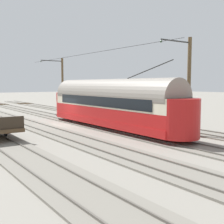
{
  "coord_description": "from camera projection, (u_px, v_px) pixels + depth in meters",
  "views": [
    {
      "loc": [
        11.87,
        25.12,
        3.89
      ],
      "look_at": [
        -1.91,
        5.75,
        1.58
      ],
      "focal_mm": 46.48,
      "sensor_mm": 36.0,
      "label": 1
    }
  ],
  "objects": [
    {
      "name": "track_third_siding",
      "position": [
        36.0,
        126.0,
        26.5
      ],
      "size": [
        2.8,
        80.0,
        0.18
      ],
      "color": "slate",
      "rests_on": "ground"
    },
    {
      "name": "ground_plane",
      "position": [
        61.0,
        125.0,
        27.6
      ],
      "size": [
        220.0,
        220.0,
        0.0
      ],
      "primitive_type": "plane",
      "color": "gray"
    },
    {
      "name": "catenary_pole_mid_near",
      "position": [
        188.0,
        85.0,
        21.4
      ],
      "size": [
        3.16,
        0.28,
        7.29
      ],
      "color": "brown",
      "rests_on": "ground"
    },
    {
      "name": "track_adjacent_siding",
      "position": [
        81.0,
        122.0,
        29.19
      ],
      "size": [
        2.8,
        80.0,
        0.18
      ],
      "color": "slate",
      "rests_on": "ground"
    },
    {
      "name": "track_streetcar_siding",
      "position": [
        118.0,
        119.0,
        31.87
      ],
      "size": [
        2.8,
        80.0,
        0.18
      ],
      "color": "slate",
      "rests_on": "ground"
    },
    {
      "name": "catenary_pole_foreground",
      "position": [
        62.0,
        84.0,
        38.64
      ],
      "size": [
        3.16,
        0.28,
        7.29
      ],
      "color": "brown",
      "rests_on": "ground"
    },
    {
      "name": "vintage_streetcar",
      "position": [
        110.0,
        103.0,
        24.76
      ],
      "size": [
        2.65,
        18.11,
        5.31
      ],
      "color": "red",
      "rests_on": "ground"
    },
    {
      "name": "overhead_wire_run",
      "position": [
        80.0,
        55.0,
        28.75
      ],
      "size": [
        2.96,
        25.25,
        0.18
      ],
      "color": "black",
      "rests_on": "ground"
    }
  ]
}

